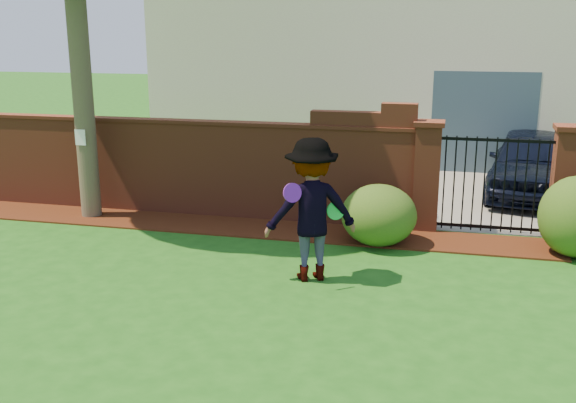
% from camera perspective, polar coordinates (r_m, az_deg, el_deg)
% --- Properties ---
extents(ground, '(80.00, 80.00, 0.01)m').
position_cam_1_polar(ground, '(8.40, -6.42, -9.10)').
color(ground, '#1C5314').
rests_on(ground, ground).
extents(mulch_bed, '(11.10, 1.08, 0.03)m').
position_cam_1_polar(mulch_bed, '(11.65, -5.24, -2.12)').
color(mulch_bed, '#38170A').
rests_on(mulch_bed, ground).
extents(brick_wall, '(8.70, 0.31, 2.16)m').
position_cam_1_polar(brick_wall, '(12.39, -9.00, 3.13)').
color(brick_wall, brown).
rests_on(brick_wall, ground).
extents(pillar_left, '(0.50, 0.50, 1.88)m').
position_cam_1_polar(pillar_left, '(11.46, 11.83, 2.21)').
color(pillar_left, brown).
rests_on(pillar_left, ground).
extents(pillar_right, '(0.50, 0.50, 1.88)m').
position_cam_1_polar(pillar_right, '(11.61, 22.74, 1.53)').
color(pillar_right, brown).
rests_on(pillar_right, ground).
extents(iron_gate, '(1.78, 0.03, 1.60)m').
position_cam_1_polar(iron_gate, '(11.51, 17.28, 1.38)').
color(iron_gate, black).
rests_on(iron_gate, ground).
extents(driveway, '(3.20, 8.00, 0.01)m').
position_cam_1_polar(driveway, '(15.59, 16.25, 1.62)').
color(driveway, gray).
rests_on(driveway, ground).
extents(house, '(12.40, 6.40, 6.30)m').
position_cam_1_polar(house, '(19.27, 8.85, 13.89)').
color(house, beige).
rests_on(house, ground).
extents(car, '(2.13, 4.16, 1.36)m').
position_cam_1_polar(car, '(14.36, 20.11, 2.97)').
color(car, black).
rests_on(car, ground).
extents(paper_notice, '(0.20, 0.01, 0.28)m').
position_cam_1_polar(paper_notice, '(12.31, -17.41, 5.28)').
color(paper_notice, white).
rests_on(paper_notice, tree).
extents(shrub_left, '(1.20, 1.20, 0.98)m').
position_cam_1_polar(shrub_left, '(10.63, 7.81, -1.17)').
color(shrub_left, '#254E17').
rests_on(shrub_left, ground).
extents(man, '(1.46, 1.19, 1.97)m').
position_cam_1_polar(man, '(8.96, 2.02, -0.78)').
color(man, gray).
rests_on(man, ground).
extents(frisbee_purple, '(0.24, 0.22, 0.25)m').
position_cam_1_polar(frisbee_purple, '(8.51, 0.38, 0.76)').
color(frisbee_purple, purple).
rests_on(frisbee_purple, man).
extents(frisbee_green, '(0.25, 0.18, 0.25)m').
position_cam_1_polar(frisbee_green, '(8.98, 4.11, -0.78)').
color(frisbee_green, green).
rests_on(frisbee_green, man).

